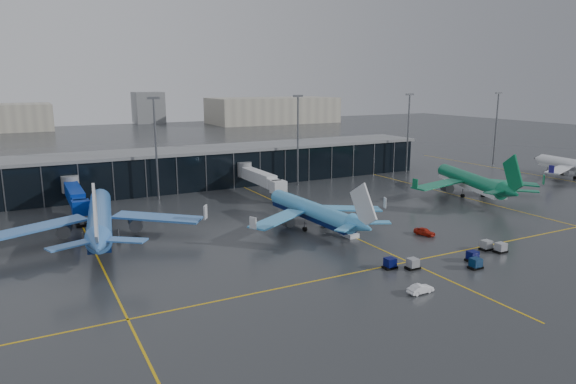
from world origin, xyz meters
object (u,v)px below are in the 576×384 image
airliner_aer_lingus (471,172)px  service_van_white (420,289)px  baggage_carts (458,257)px  airliner_arkefly (99,204)px  airliner_klm_near (311,200)px  mobile_airstair (350,233)px  service_van_red (424,232)px

airliner_aer_lingus → service_van_white: bearing=-123.2°
airliner_aer_lingus → baggage_carts: airliner_aer_lingus is taller
baggage_carts → airliner_aer_lingus: bearing=41.3°
airliner_arkefly → airliner_klm_near: (39.06, -11.00, -1.20)m
mobile_airstair → airliner_aer_lingus: bearing=15.3°
mobile_airstair → service_van_red: 14.56m
baggage_carts → mobile_airstair: size_ratio=7.03×
baggage_carts → service_van_red: 14.77m
airliner_aer_lingus → baggage_carts: (-40.41, -35.45, -5.54)m
airliner_aer_lingus → service_van_white: size_ratio=10.36×
baggage_carts → service_van_red: size_ratio=5.79×
mobile_airstair → service_van_red: bearing=-26.8°
airliner_arkefly → baggage_carts: airliner_arkefly is taller
mobile_airstair → service_van_white: (-6.61, -26.94, -0.12)m
airliner_arkefly → service_van_red: 61.84m
service_van_white → airliner_arkefly: bearing=35.3°
airliner_aer_lingus → service_van_white: airliner_aer_lingus is taller
airliner_arkefly → mobile_airstair: size_ratio=12.98×
baggage_carts → mobile_airstair: (-7.92, 19.68, 0.01)m
airliner_aer_lingus → baggage_carts: size_ratio=1.69×
airliner_klm_near → baggage_carts: size_ratio=1.52×
airliner_klm_near → baggage_carts: (11.27, -28.89, -4.91)m
airliner_aer_lingus → service_van_red: size_ratio=9.79×
service_van_white → airliner_aer_lingus: bearing=-54.0°
airliner_arkefly → baggage_carts: size_ratio=1.85×
mobile_airstair → service_van_white: size_ratio=0.87×
service_van_white → baggage_carts: bearing=-65.3°
airliner_arkefly → airliner_aer_lingus: (90.73, -4.44, -0.57)m
baggage_carts → airliner_arkefly: bearing=141.6°
airliner_aer_lingus → mobile_airstair: 51.13m
service_van_red → mobile_airstair: bearing=140.5°
airliner_klm_near → mobile_airstair: 10.95m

